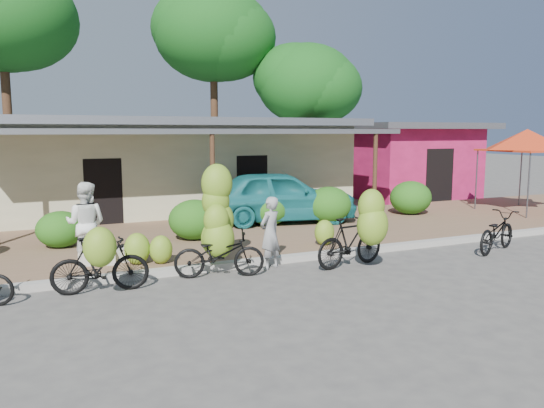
{
  "coord_description": "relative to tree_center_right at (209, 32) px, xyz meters",
  "views": [
    {
      "loc": [
        -4.69,
        -8.4,
        2.91
      ],
      "look_at": [
        0.41,
        2.88,
        1.2
      ],
      "focal_mm": 35.0,
      "sensor_mm": 36.0,
      "label": 1
    }
  ],
  "objects": [
    {
      "name": "hedge_2",
      "position": [
        -4.27,
        -11.88,
        -6.93
      ],
      "size": [
        1.33,
        1.2,
        1.04
      ],
      "primitive_type": "ellipsoid",
      "color": "#2A5F15",
      "rests_on": "sidewalk"
    },
    {
      "name": "tree_near_right",
      "position": [
        4.0,
        -2.0,
        -2.33
      ],
      "size": [
        4.9,
        4.76,
        7.06
      ],
      "color": "#523521",
      "rests_on": "ground"
    },
    {
      "name": "bike_right",
      "position": [
        -1.82,
        -15.73,
        -6.83
      ],
      "size": [
        1.87,
        1.33,
        1.74
      ],
      "rotation": [
        0.0,
        0.0,
        1.74
      ],
      "color": "black",
      "rests_on": "ground"
    },
    {
      "name": "sidewalk",
      "position": [
        -3.31,
        -11.61,
        -7.51
      ],
      "size": [
        60.0,
        6.0,
        0.12
      ],
      "primitive_type": "cube",
      "color": "brown",
      "rests_on": "ground"
    },
    {
      "name": "shop_pink",
      "position": [
        7.19,
        -5.62,
        -5.9
      ],
      "size": [
        6.0,
        6.0,
        3.25
      ],
      "color": "#CB1F5E",
      "rests_on": "ground"
    },
    {
      "name": "teal_van",
      "position": [
        -1.15,
        -10.41,
        -6.65
      ],
      "size": [
        4.99,
        2.72,
        1.61
      ],
      "primitive_type": "imported",
      "rotation": [
        0.0,
        0.0,
        1.39
      ],
      "color": "#1B7479",
      "rests_on": "sidewalk"
    },
    {
      "name": "hedge_5",
      "position": [
        3.58,
        -10.79,
        -6.89
      ],
      "size": [
        1.44,
        1.29,
        1.12
      ],
      "primitive_type": "ellipsoid",
      "color": "#2A5F15",
      "rests_on": "sidewalk"
    },
    {
      "name": "bystander",
      "position": [
        -7.06,
        -13.49,
        -6.58
      ],
      "size": [
        1.05,
        0.97,
        1.75
      ],
      "primitive_type": "imported",
      "rotation": [
        0.0,
        0.0,
        2.69
      ],
      "color": "white",
      "rests_on": "sidewalk"
    },
    {
      "name": "loose_banana_b",
      "position": [
        -5.63,
        -14.06,
        -7.15
      ],
      "size": [
        0.49,
        0.41,
        0.61
      ],
      "primitive_type": "ellipsoid",
      "color": "#87B12C",
      "rests_on": "sidewalk"
    },
    {
      "name": "tree_center_right",
      "position": [
        0.0,
        0.0,
        0.0
      ],
      "size": [
        5.66,
        5.58,
        9.71
      ],
      "color": "#523521",
      "rests_on": "ground"
    },
    {
      "name": "curb",
      "position": [
        -3.31,
        -14.61,
        -7.5
      ],
      "size": [
        60.0,
        0.25,
        0.15
      ],
      "primitive_type": "cube",
      "color": "#A8A399",
      "rests_on": "ground"
    },
    {
      "name": "ground",
      "position": [
        -3.31,
        -16.61,
        -7.57
      ],
      "size": [
        100.0,
        100.0,
        0.0
      ],
      "primitive_type": "plane",
      "color": "#4D4A47",
      "rests_on": "ground"
    },
    {
      "name": "bike_far_right",
      "position": [
        2.14,
        -15.78,
        -7.09
      ],
      "size": [
        1.96,
        1.28,
        0.97
      ],
      "rotation": [
        0.0,
        0.0,
        1.95
      ],
      "color": "black",
      "rests_on": "ground"
    },
    {
      "name": "bike_center",
      "position": [
        -4.64,
        -14.91,
        -6.71
      ],
      "size": [
        1.9,
        1.35,
        2.24
      ],
      "rotation": [
        0.0,
        0.0,
        1.3
      ],
      "color": "black",
      "rests_on": "ground"
    },
    {
      "name": "loose_banana_c",
      "position": [
        -1.55,
        -13.88,
        -7.14
      ],
      "size": [
        0.5,
        0.43,
        0.63
      ],
      "primitive_type": "ellipsoid",
      "color": "#87B12C",
      "rests_on": "sidewalk"
    },
    {
      "name": "vendor",
      "position": [
        -3.51,
        -14.98,
        -6.8
      ],
      "size": [
        0.67,
        0.59,
        1.55
      ],
      "primitive_type": "imported",
      "rotation": [
        0.0,
        0.0,
        3.62
      ],
      "color": "gray",
      "rests_on": "ground"
    },
    {
      "name": "sack_near",
      "position": [
        -6.41,
        -13.47,
        -7.3
      ],
      "size": [
        0.89,
        0.51,
        0.3
      ],
      "primitive_type": "cube",
      "rotation": [
        0.0,
        0.0,
        0.13
      ],
      "color": "beige",
      "rests_on": "sidewalk"
    },
    {
      "name": "shop_main",
      "position": [
        -3.31,
        -5.68,
        -5.85
      ],
      "size": [
        13.0,
        8.5,
        3.35
      ],
      "color": "beige",
      "rests_on": "ground"
    },
    {
      "name": "hedge_4",
      "position": [
        0.15,
        -11.19,
        -6.9
      ],
      "size": [
        1.43,
        1.29,
        1.12
      ],
      "primitive_type": "ellipsoid",
      "color": "#2A5F15",
      "rests_on": "sidewalk"
    },
    {
      "name": "sack_far",
      "position": [
        -6.84,
        -13.55,
        -7.31
      ],
      "size": [
        0.82,
        0.56,
        0.28
      ],
      "primitive_type": "cube",
      "rotation": [
        0.0,
        0.0,
        -0.26
      ],
      "color": "beige",
      "rests_on": "sidewalk"
    },
    {
      "name": "loose_banana_a",
      "position": [
        -6.1,
        -13.92,
        -7.12
      ],
      "size": [
        0.54,
        0.46,
        0.67
      ],
      "primitive_type": "ellipsoid",
      "color": "#87B12C",
      "rests_on": "sidewalk"
    },
    {
      "name": "bike_left",
      "position": [
        -7.0,
        -15.37,
        -6.98
      ],
      "size": [
        1.76,
        1.2,
        1.33
      ],
      "rotation": [
        0.0,
        0.0,
        1.48
      ],
      "color": "black",
      "rests_on": "ground"
    },
    {
      "name": "hedge_3",
      "position": [
        -1.66,
        -10.77,
        -6.97
      ],
      "size": [
        1.23,
        1.11,
        0.96
      ],
      "primitive_type": "ellipsoid",
      "color": "#2A5F15",
      "rests_on": "sidewalk"
    },
    {
      "name": "red_canopy",
      "position": [
        7.58,
        -11.89,
        -4.96
      ],
      "size": [
        3.5,
        3.5,
        2.86
      ],
      "color": "#59595E",
      "rests_on": "sidewalk"
    },
    {
      "name": "hedge_1",
      "position": [
        -7.48,
        -11.47,
        -7.01
      ],
      "size": [
        1.13,
        1.02,
        0.88
      ],
      "primitive_type": "ellipsoid",
      "color": "#2A5F15",
      "rests_on": "sidewalk"
    }
  ]
}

